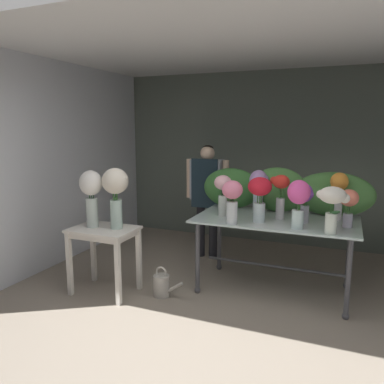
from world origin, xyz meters
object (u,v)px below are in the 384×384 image
at_px(vase_cream_lisianthus_tall, 116,190).
at_px(vase_fuchsia_snapdragons, 299,199).
at_px(vase_violet_tulips, 305,200).
at_px(watering_can, 162,285).
at_px(side_table_white, 104,238).
at_px(vase_ivory_dahlias, 332,202).
at_px(florist, 207,189).
at_px(vase_coral_carnations, 349,203).
at_px(vase_lilac_lilies, 258,187).
at_px(vase_rosy_freesia, 232,198).
at_px(vase_sunset_hydrangea, 339,190).
at_px(vase_white_roses_tall, 91,193).
at_px(display_table_glass, 275,230).
at_px(vase_blush_stock, 223,190).
at_px(vase_scarlet_peonies, 280,191).
at_px(vase_crimson_anemones, 259,194).

bearing_deg(vase_cream_lisianthus_tall, vase_fuchsia_snapdragons, 11.29).
bearing_deg(vase_violet_tulips, watering_can, -158.62).
relative_size(side_table_white, vase_ivory_dahlias, 1.64).
relative_size(side_table_white, vase_cream_lisianthus_tall, 1.12).
distance_m(florist, vase_ivory_dahlias, 2.07).
height_order(vase_fuchsia_snapdragons, vase_coral_carnations, vase_fuchsia_snapdragons).
xyz_separation_m(vase_lilac_lilies, vase_rosy_freesia, (-0.14, -0.61, -0.03)).
distance_m(vase_lilac_lilies, watering_can, 1.58).
height_order(vase_sunset_hydrangea, vase_white_roses_tall, vase_white_roses_tall).
bearing_deg(display_table_glass, vase_rosy_freesia, -134.28).
distance_m(vase_blush_stock, vase_ivory_dahlias, 1.22).
distance_m(florist, vase_cream_lisianthus_tall, 1.59).
height_order(vase_lilac_lilies, vase_rosy_freesia, vase_lilac_lilies).
relative_size(vase_lilac_lilies, vase_rosy_freesia, 1.11).
distance_m(side_table_white, vase_blush_stock, 1.44).
height_order(side_table_white, vase_lilac_lilies, vase_lilac_lilies).
bearing_deg(florist, vase_violet_tulips, -30.87).
relative_size(vase_fuchsia_snapdragons, vase_lilac_lilies, 0.97).
bearing_deg(vase_sunset_hydrangea, vase_coral_carnations, -68.43).
bearing_deg(florist, vase_scarlet_peonies, -34.61).
bearing_deg(vase_crimson_anemones, vase_fuchsia_snapdragons, -15.51).
distance_m(vase_sunset_hydrangea, vase_fuchsia_snapdragons, 0.63).
height_order(display_table_glass, vase_cream_lisianthus_tall, vase_cream_lisianthus_tall).
height_order(vase_ivory_dahlias, watering_can, vase_ivory_dahlias).
distance_m(vase_fuchsia_snapdragons, vase_cream_lisianthus_tall, 1.93).
bearing_deg(vase_fuchsia_snapdragons, vase_white_roses_tall, -168.87).
bearing_deg(display_table_glass, vase_coral_carnations, -6.53).
bearing_deg(vase_violet_tulips, vase_ivory_dahlias, -49.87).
xyz_separation_m(florist, vase_coral_carnations, (1.84, -0.86, 0.10)).
distance_m(vase_crimson_anemones, vase_white_roses_tall, 1.84).
relative_size(display_table_glass, vase_cream_lisianthus_tall, 2.63).
bearing_deg(side_table_white, vase_blush_stock, 30.16).
xyz_separation_m(vase_scarlet_peonies, vase_cream_lisianthus_tall, (-1.65, -0.71, 0.02)).
xyz_separation_m(side_table_white, vase_blush_stock, (1.17, 0.68, 0.51)).
bearing_deg(watering_can, vase_white_roses_tall, -169.53).
relative_size(display_table_glass, vase_blush_stock, 3.76).
relative_size(vase_cream_lisianthus_tall, watering_can, 1.90).
distance_m(display_table_glass, vase_crimson_anemones, 0.51).
relative_size(side_table_white, vase_crimson_anemones, 1.54).
relative_size(display_table_glass, vase_violet_tulips, 4.23).
xyz_separation_m(vase_scarlet_peonies, vase_white_roses_tall, (-1.94, -0.76, -0.02)).
bearing_deg(vase_white_roses_tall, vase_sunset_hydrangea, 20.53).
bearing_deg(vase_cream_lisianthus_tall, vase_crimson_anemones, 18.55).
xyz_separation_m(vase_blush_stock, vase_violet_tulips, (0.90, 0.02, -0.05)).
relative_size(vase_blush_stock, vase_white_roses_tall, 0.74).
relative_size(vase_crimson_anemones, vase_blush_stock, 1.04).
relative_size(vase_coral_carnations, vase_white_roses_tall, 0.61).
bearing_deg(vase_scarlet_peonies, display_table_glass, 169.04).
bearing_deg(vase_coral_carnations, vase_cream_lisianthus_tall, -165.01).
bearing_deg(side_table_white, watering_can, 12.72).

